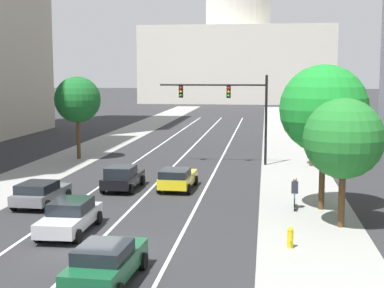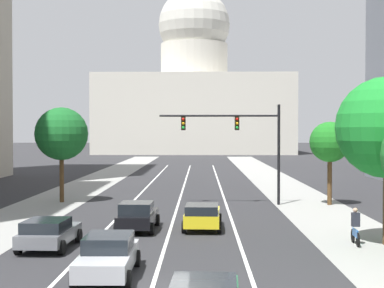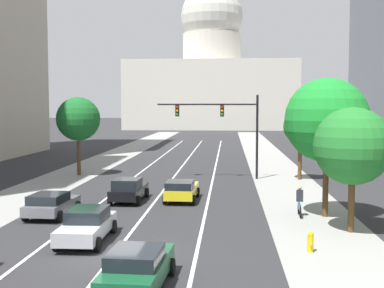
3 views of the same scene
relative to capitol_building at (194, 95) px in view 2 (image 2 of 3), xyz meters
name	(u,v)px [view 2 (image 2 of 3)]	position (x,y,z in m)	size (l,w,h in m)	color
ground_plane	(185,183)	(0.00, -80.74, -13.82)	(400.00, 400.00, 0.00)	#2B2B2D
sidewalk_left	(82,188)	(-9.36, -85.74, -13.81)	(5.00, 130.00, 0.01)	gray
sidewalk_right	(285,188)	(9.36, -85.74, -13.81)	(5.00, 130.00, 0.01)	gray
lane_stripe_left	(133,201)	(-3.43, -95.74, -13.81)	(0.16, 90.00, 0.01)	white
lane_stripe_center	(179,201)	(0.00, -95.74, -13.81)	(0.16, 90.00, 0.01)	white
lane_stripe_right	(225,201)	(3.43, -95.74, -13.81)	(0.16, 90.00, 0.01)	white
capitol_building	(194,95)	(0.00, 0.00, 0.00)	(45.40, 25.03, 40.27)	beige
car_gray	(49,233)	(-5.16, -113.35, -13.09)	(2.25, 4.26, 1.36)	slate
car_silver	(108,255)	(-1.72, -118.28, -13.04)	(2.04, 4.74, 1.50)	#B2B5BA
car_black	(137,216)	(-1.72, -108.54, -13.03)	(2.09, 4.35, 1.55)	black
car_yellow	(202,215)	(1.71, -108.19, -13.06)	(2.16, 4.23, 1.43)	yellow
traffic_signal_mast	(242,135)	(4.52, -97.66, -8.83)	(8.59, 0.39, 7.14)	black
cyclist	(355,227)	(8.76, -112.26, -12.96)	(0.37, 1.70, 1.72)	black
street_tree_near_right	(330,142)	(10.77, -97.72, -9.37)	(2.87, 2.87, 5.92)	#51381E
street_tree_mid_left	(61,134)	(-8.65, -96.40, -8.78)	(3.90, 3.90, 7.00)	#51381E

